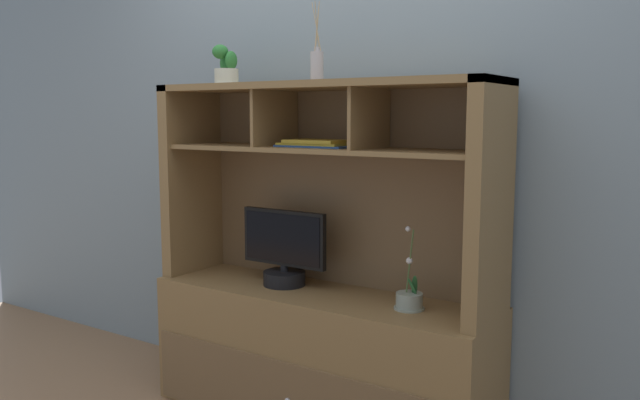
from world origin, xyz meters
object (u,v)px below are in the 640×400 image
(potted_orchid, at_px, (409,299))
(potted_succulent, at_px, (226,68))
(tv_monitor, at_px, (284,254))
(diffuser_bottle, at_px, (317,66))
(magazine_stack_left, at_px, (317,144))
(media_console, at_px, (321,322))

(potted_orchid, bearing_deg, potted_succulent, 179.78)
(tv_monitor, distance_m, potted_orchid, 0.66)
(diffuser_bottle, bearing_deg, magazine_stack_left, 127.83)
(potted_orchid, distance_m, potted_succulent, 1.36)
(tv_monitor, relative_size, magazine_stack_left, 1.27)
(media_console, relative_size, magazine_stack_left, 4.55)
(potted_succulent, bearing_deg, magazine_stack_left, 1.31)
(magazine_stack_left, bearing_deg, potted_succulent, -178.69)
(potted_orchid, xyz_separation_m, magazine_stack_left, (-0.46, 0.02, 0.62))
(potted_orchid, height_order, diffuser_bottle, diffuser_bottle)
(tv_monitor, xyz_separation_m, magazine_stack_left, (0.19, -0.01, 0.51))
(tv_monitor, height_order, magazine_stack_left, magazine_stack_left)
(magazine_stack_left, bearing_deg, potted_orchid, -1.88)
(potted_succulent, bearing_deg, diffuser_bottle, -0.96)
(potted_orchid, xyz_separation_m, potted_succulent, (-0.96, 0.00, 0.96))
(tv_monitor, distance_m, diffuser_bottle, 0.87)
(tv_monitor, bearing_deg, media_console, 0.72)
(potted_orchid, relative_size, magazine_stack_left, 0.98)
(tv_monitor, bearing_deg, diffuser_bottle, -7.86)
(media_console, distance_m, potted_orchid, 0.48)
(potted_orchid, height_order, magazine_stack_left, magazine_stack_left)
(tv_monitor, relative_size, potted_orchid, 1.30)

